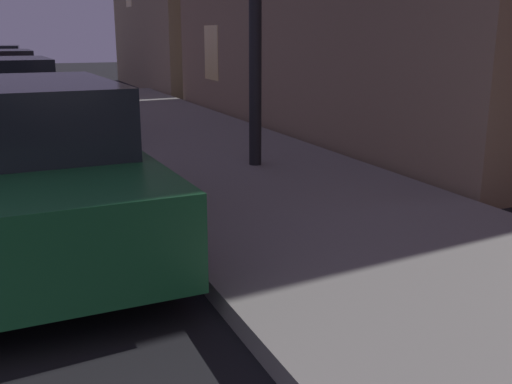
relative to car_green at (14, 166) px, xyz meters
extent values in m
cube|color=#19592D|center=(0.00, 0.01, -0.14)|extent=(2.04, 4.47, 0.64)
cube|color=#1E2328|center=(0.00, -0.02, 0.44)|extent=(1.74, 2.29, 0.56)
cylinder|color=black|center=(0.91, 1.40, -0.38)|extent=(0.24, 0.67, 0.66)
cylinder|color=black|center=(1.00, -1.33, -0.38)|extent=(0.24, 0.67, 0.66)
cube|color=black|center=(0.00, 5.51, -0.14)|extent=(1.83, 4.06, 0.64)
cube|color=#1E2328|center=(0.00, 5.35, 0.44)|extent=(1.56, 2.04, 0.56)
cylinder|color=black|center=(0.83, 6.78, -0.38)|extent=(0.24, 0.67, 0.66)
cylinder|color=black|center=(0.90, 4.29, -0.38)|extent=(0.24, 0.67, 0.66)
cube|color=maroon|center=(0.00, 11.19, -0.14)|extent=(1.81, 4.23, 0.64)
cylinder|color=black|center=(0.90, 12.50, -0.38)|extent=(0.22, 0.66, 0.66)
cylinder|color=black|center=(0.91, 9.89, -0.38)|extent=(0.22, 0.66, 0.66)
cylinder|color=black|center=(0.95, 19.10, -0.38)|extent=(0.26, 0.67, 0.66)
cylinder|color=black|center=(0.80, 16.41, -0.38)|extent=(0.26, 0.67, 0.66)
cube|color=#F2D17F|center=(4.47, 7.66, 0.69)|extent=(0.06, 0.90, 1.20)
camera|label=1|loc=(-0.06, -5.43, 1.09)|focal=41.86mm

